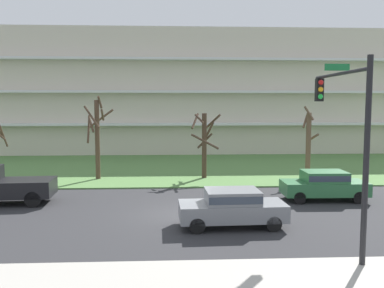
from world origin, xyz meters
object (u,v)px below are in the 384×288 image
Objects in this scene: tree_left at (97,135)px; sedan_gray_center_left at (232,206)px; tree_right at (308,143)px; sedan_green_center_right at (324,184)px; tree_center at (204,141)px; traffic_signal_mast at (347,124)px.

tree_left is 13.59m from sedan_gray_center_left.
tree_right is 1.13× the size of sedan_green_center_right.
tree_center is 1.01× the size of sedan_green_center_right.
sedan_green_center_right is at bearing -48.76° from tree_center.
tree_right is at bearing 76.17° from traffic_signal_mast.
tree_left reaches higher than tree_center.
traffic_signal_mast reaches higher than sedan_gray_center_left.
sedan_green_center_right is (5.85, -6.67, -1.70)m from tree_center.
tree_center is at bearing 0.41° from tree_left.
sedan_gray_center_left is (7.51, -11.12, -2.17)m from tree_left.
tree_right is at bearing -100.14° from sedan_green_center_right.
tree_left is at bearing 179.29° from tree_right.
tree_center is at bearing -47.73° from sedan_green_center_right.
sedan_gray_center_left is (0.27, -11.17, -1.70)m from tree_center.
tree_right is (14.36, -0.18, -0.60)m from tree_left.
tree_left is 1.13× the size of tree_right.
tree_right is 13.01m from sedan_gray_center_left.
tree_right is 1.12× the size of sedan_gray_center_left.
sedan_green_center_right is (5.58, 4.50, 0.00)m from sedan_gray_center_left.
traffic_signal_mast is at bearing -103.83° from tree_right.
tree_center reaches higher than sedan_gray_center_left.
tree_right is 14.64m from traffic_signal_mast.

